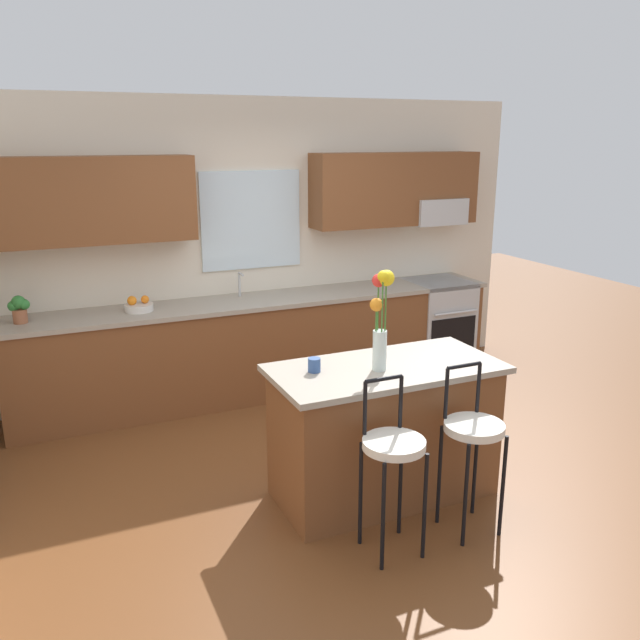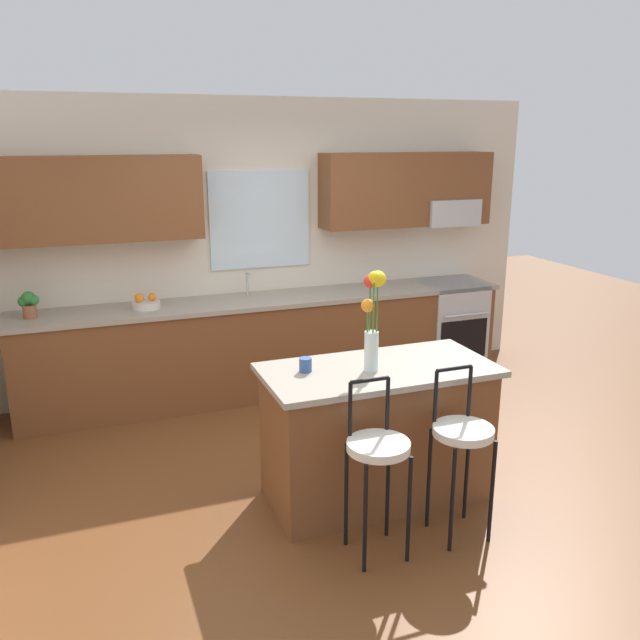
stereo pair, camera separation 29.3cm
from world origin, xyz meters
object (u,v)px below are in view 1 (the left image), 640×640
Objects in this scene: kitchen_island at (384,430)px; mug_ceramic at (314,365)px; oven_range at (437,324)px; flower_vase at (381,315)px; fruit_bowl_oranges at (139,306)px; bar_stool_near at (393,452)px; bar_stool_middle at (473,434)px; potted_plant_small at (19,308)px.

kitchen_island is 16.75× the size of mug_ceramic.
flower_vase is (-1.85, -2.09, 0.82)m from oven_range.
flower_vase is at bearing -61.29° from fruit_bowl_oranges.
kitchen_island is 6.28× the size of fruit_bowl_oranges.
bar_stool_near is 0.86m from flower_vase.
bar_stool_middle is 3.62m from potted_plant_small.
mug_ceramic is (-0.39, 0.14, -0.32)m from flower_vase.
flower_vase is (0.20, 0.53, 0.65)m from bar_stool_near.
potted_plant_small is (-2.16, 2.07, 0.58)m from kitchen_island.
flower_vase reaches higher than potted_plant_small.
kitchen_island is 0.67m from bar_stool_middle.
flower_vase is (-0.35, 0.53, 0.65)m from bar_stool_middle.
kitchen_island is at bearing -59.18° from fruit_bowl_oranges.
mug_ceramic is at bearing -138.92° from oven_range.
fruit_bowl_oranges reaches higher than kitchen_island.
potted_plant_small reaches higher than bar_stool_near.
mug_ceramic is at bearing 160.97° from flower_vase.
potted_plant_small reaches higher than mug_ceramic.
oven_range is at bearing -0.36° from potted_plant_small.
fruit_bowl_oranges reaches higher than bar_stool_middle.
kitchen_island is at bearing -10.65° from mug_ceramic.
flower_vase is 7.22× the size of mug_ceramic.
kitchen_island is at bearing 32.27° from flower_vase.
bar_stool_near is 2.84m from fruit_bowl_oranges.
kitchen_island is at bearing 115.31° from bar_stool_middle.
bar_stool_middle is at bearing 0.00° from bar_stool_near.
oven_range is 0.88× the size of bar_stool_middle.
oven_range is at bearing 48.51° from flower_vase.
mug_ceramic is 0.40× the size of potted_plant_small.
oven_range is 0.61× the size of kitchen_island.
bar_stool_near is at bearing -70.10° from fruit_bowl_oranges.
fruit_bowl_oranges is (-0.77, 1.98, -0.00)m from mug_ceramic.
bar_stool_middle is 1.05m from mug_ceramic.
mug_ceramic is 2.12m from fruit_bowl_oranges.
bar_stool_middle is 4.66× the size of potted_plant_small.
potted_plant_small is (-2.08, 2.12, -0.24)m from flower_vase.
potted_plant_small reaches higher than fruit_bowl_oranges.
oven_range is 2.91m from flower_vase.
mug_ceramic is (-0.19, 0.67, 0.33)m from bar_stool_near.
kitchen_island is 0.82m from flower_vase.
flower_vase is at bearing -131.49° from oven_range.
potted_plant_small reaches higher than kitchen_island.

